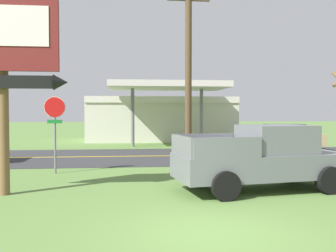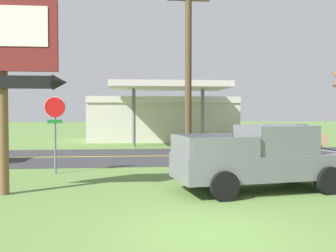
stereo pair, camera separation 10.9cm
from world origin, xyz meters
name	(u,v)px [view 1 (the left image)]	position (x,y,z in m)	size (l,w,h in m)	color
ground_plane	(211,233)	(0.00, 0.00, 0.00)	(180.00, 180.00, 0.00)	#5B7F3D
road_asphalt	(158,156)	(0.00, 13.00, 0.01)	(140.00, 8.00, 0.02)	#333335
road_centre_line	(158,156)	(0.00, 13.00, 0.02)	(126.00, 0.20, 0.01)	gold
motel_sign	(4,55)	(-5.02, 3.86, 3.94)	(3.40, 0.54, 5.79)	brown
stop_sign	(55,121)	(-4.39, 7.70, 2.03)	(0.80, 0.08, 2.95)	slate
utility_pole	(188,62)	(0.75, 7.56, 4.31)	(1.84, 0.26, 8.05)	brown
gas_station	(161,117)	(1.10, 24.62, 1.94)	(12.00, 11.50, 4.40)	beige
pickup_grey_parked_on_lawn	(264,158)	(2.47, 3.85, 0.96)	(5.45, 2.85, 1.96)	slate
car_tan_near_lane	(286,137)	(7.98, 15.00, 0.83)	(4.20, 2.00, 1.64)	tan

